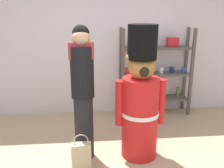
% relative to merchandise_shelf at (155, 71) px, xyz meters
% --- Properties ---
extents(back_wall, '(6.40, 0.12, 2.60)m').
position_rel_merchandise_shelf_xyz_m(back_wall, '(-0.84, 0.22, 0.48)').
color(back_wall, silver).
rests_on(back_wall, ground_plane).
extents(merchandise_shelf, '(1.28, 0.35, 1.58)m').
position_rel_merchandise_shelf_xyz_m(merchandise_shelf, '(0.00, 0.00, 0.00)').
color(merchandise_shelf, '#4C4742').
rests_on(merchandise_shelf, ground_plane).
extents(teddy_bear_guard, '(0.64, 0.49, 1.72)m').
position_rel_merchandise_shelf_xyz_m(teddy_bear_guard, '(-0.55, -1.37, -0.04)').
color(teddy_bear_guard, red).
rests_on(teddy_bear_guard, ground_plane).
extents(person_shopper, '(0.30, 0.28, 1.72)m').
position_rel_merchandise_shelf_xyz_m(person_shopper, '(-1.28, -1.35, 0.11)').
color(person_shopper, black).
rests_on(person_shopper, ground_plane).
extents(shopping_bag, '(0.23, 0.12, 0.47)m').
position_rel_merchandise_shelf_xyz_m(shopping_bag, '(-1.31, -1.63, -0.64)').
color(shopping_bag, '#C1AD89').
rests_on(shopping_bag, ground_plane).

